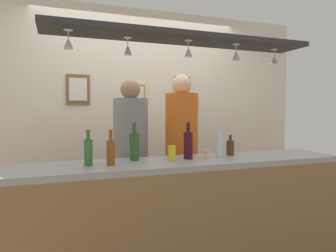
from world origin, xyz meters
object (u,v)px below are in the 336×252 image
bottle_beer_amber_tall (111,152)px  person_right_orange_shirt (182,141)px  picture_frame_lower_pair (188,105)px  bottle_beer_green_import (88,151)px  picture_frame_crest (138,95)px  bottle_soda_clear (219,146)px  drink_can (172,153)px  person_middle_grey_shirt (131,147)px  bottle_champagne_green (134,145)px  bottle_wine_dark_red (188,145)px  bottle_beer_brown_stubby (230,147)px  picture_frame_upper_small (182,83)px  picture_frame_caricature (78,89)px  cupcake (207,154)px

bottle_beer_amber_tall → person_right_orange_shirt: bearing=40.4°
person_right_orange_shirt → picture_frame_lower_pair: bearing=61.9°
bottle_beer_green_import → picture_frame_crest: picture_frame_crest is taller
person_right_orange_shirt → bottle_beer_green_import: bearing=-145.9°
person_right_orange_shirt → picture_frame_crest: person_right_orange_shirt is taller
bottle_soda_clear → drink_can: size_ratio=1.89×
bottle_beer_amber_tall → picture_frame_lower_pair: (1.24, 1.44, 0.38)m
person_middle_grey_shirt → bottle_champagne_green: 0.58m
bottle_wine_dark_red → bottle_beer_green_import: bearing=-177.3°
bottle_beer_brown_stubby → picture_frame_upper_small: size_ratio=0.82×
picture_frame_caricature → drink_can: bearing=-66.1°
drink_can → picture_frame_caricature: 1.63m
bottle_wine_dark_red → bottle_champagne_green: (-0.43, 0.08, 0.00)m
person_right_orange_shirt → cupcake: size_ratio=22.17×
person_middle_grey_shirt → drink_can: (0.17, -0.69, 0.02)m
bottle_beer_amber_tall → bottle_wine_dark_red: (0.65, 0.08, 0.02)m
bottle_champagne_green → picture_frame_caricature: bearing=105.2°
person_right_orange_shirt → picture_frame_upper_small: (0.30, 0.71, 0.67)m
bottle_beer_amber_tall → drink_can: 0.49m
bottle_beer_green_import → person_middle_grey_shirt: bearing=55.5°
bottle_beer_brown_stubby → picture_frame_upper_small: (0.07, 1.29, 0.68)m
bottle_wine_dark_red → bottle_champagne_green: bearing=169.1°
bottle_wine_dark_red → bottle_beer_brown_stubby: bearing=8.9°
bottle_beer_green_import → bottle_beer_amber_tall: bearing=-16.2°
bottle_beer_brown_stubby → picture_frame_caricature: size_ratio=0.53×
bottle_wine_dark_red → bottle_soda_clear: (0.30, 0.01, -0.03)m
bottle_soda_clear → drink_can: bearing=-174.3°
picture_frame_caricature → picture_frame_lower_pair: 1.38m
picture_frame_upper_small → picture_frame_caricature: 1.30m
bottle_beer_green_import → bottle_beer_brown_stubby: 1.25m
person_middle_grey_shirt → bottle_soda_clear: bearing=-45.6°
bottle_wine_dark_red → drink_can: bearing=-167.1°
bottle_beer_green_import → drink_can: bearing=0.1°
bottle_beer_amber_tall → bottle_soda_clear: bearing=5.5°
bottle_beer_brown_stubby → bottle_soda_clear: 0.16m
person_right_orange_shirt → bottle_champagne_green: 0.86m
bottle_beer_green_import → picture_frame_caricature: 1.50m
bottle_beer_green_import → bottle_soda_clear: size_ratio=1.13×
bottle_beer_brown_stubby → picture_frame_crest: 1.48m
person_middle_grey_shirt → bottle_beer_amber_tall: person_middle_grey_shirt is taller
picture_frame_caricature → bottle_beer_amber_tall: bearing=-84.8°
picture_frame_upper_small → picture_frame_crest: 0.61m
cupcake → bottle_champagne_green: bearing=170.8°
person_middle_grey_shirt → drink_can: bearing=-75.9°
person_middle_grey_shirt → bottle_wine_dark_red: size_ratio=5.54×
picture_frame_crest → person_middle_grey_shirt: bearing=-109.8°
picture_frame_caricature → cupcake: bearing=-55.5°
bottle_wine_dark_red → picture_frame_upper_small: bearing=69.3°
bottle_soda_clear → picture_frame_lower_pair: (0.29, 1.35, 0.39)m
bottle_beer_amber_tall → bottle_champagne_green: 0.27m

